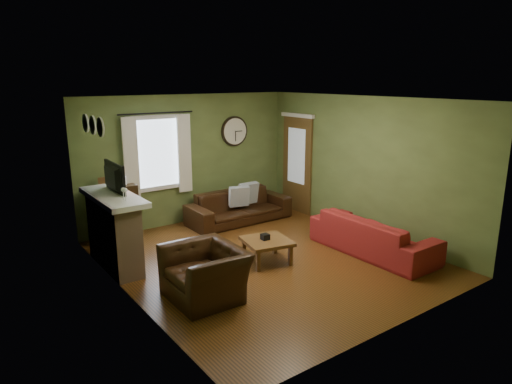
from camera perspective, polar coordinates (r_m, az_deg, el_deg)
floor at (r=7.63m, az=1.17°, el=-8.38°), size 4.60×5.20×0.00m
ceiling at (r=7.05m, az=1.28°, el=11.52°), size 4.60×5.20×0.00m
wall_left at (r=6.16m, az=-16.10°, el=-1.70°), size 0.00×5.20×2.60m
wall_right at (r=8.78m, az=13.29°, el=3.13°), size 0.00×5.20×2.60m
wall_back at (r=9.39m, az=-8.42°, el=4.06°), size 4.60×0.00×2.60m
wall_front at (r=5.46m, az=17.95°, el=-3.86°), size 4.60×0.00×2.60m
fireplace at (r=7.49m, az=-17.33°, el=-5.00°), size 0.40×1.40×1.10m
firebox at (r=7.62m, az=-15.84°, el=-6.53°), size 0.04×0.60×0.55m
mantel at (r=7.33m, az=-17.45°, el=-0.60°), size 0.58×1.60×0.08m
tv at (r=7.42m, az=-17.80°, el=1.27°), size 0.08×0.60×0.35m
tv_screen at (r=7.44m, az=-17.25°, el=1.77°), size 0.02×0.62×0.36m
medallion_left at (r=6.74m, az=-18.87°, el=7.67°), size 0.28×0.28×0.03m
medallion_mid at (r=7.08m, az=-19.73°, el=7.88°), size 0.28×0.28×0.03m
medallion_right at (r=7.41m, az=-20.52°, el=8.06°), size 0.28×0.28×0.03m
window_pane at (r=9.04m, az=-12.35°, el=4.78°), size 1.00×0.02×1.30m
curtain_rod at (r=8.86m, az=-12.35°, el=9.61°), size 0.03×0.03×1.50m
curtain_left at (r=8.76m, az=-15.36°, el=3.97°), size 0.28×0.04×1.55m
curtain_right at (r=9.19m, az=-8.94°, el=4.77°), size 0.28×0.04×1.55m
wall_clock at (r=9.83m, az=-2.66°, el=7.59°), size 0.64×0.06×0.64m
door at (r=10.09m, az=5.16°, el=3.41°), size 0.05×0.90×2.10m
bookshelf at (r=8.76m, az=-17.35°, el=-2.54°), size 0.85×0.36×1.01m
book at (r=8.85m, az=-18.67°, el=0.59°), size 0.27×0.28×0.02m
sofa_brown at (r=9.46m, az=-2.14°, el=-1.84°), size 2.17×0.85×0.63m
pillow_left at (r=9.60m, az=-1.00°, el=-0.16°), size 0.45×0.15×0.45m
pillow_right at (r=9.35m, az=-2.13°, el=-0.55°), size 0.43×0.23×0.41m
sofa_red at (r=8.03m, az=14.41°, el=-5.18°), size 0.87×2.22×0.65m
armchair at (r=6.31m, az=-6.39°, el=-10.04°), size 0.96×1.10×0.70m
coffee_table at (r=7.46m, az=1.36°, el=-7.34°), size 0.84×0.84×0.38m
tissue_box at (r=7.40m, az=1.15°, el=-5.79°), size 0.13×0.13×0.09m
wine_glass_a at (r=6.84m, az=-16.00°, el=-0.33°), size 0.07×0.07×0.20m
wine_glass_b at (r=6.92m, az=-16.25°, el=-0.23°), size 0.06×0.06×0.18m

